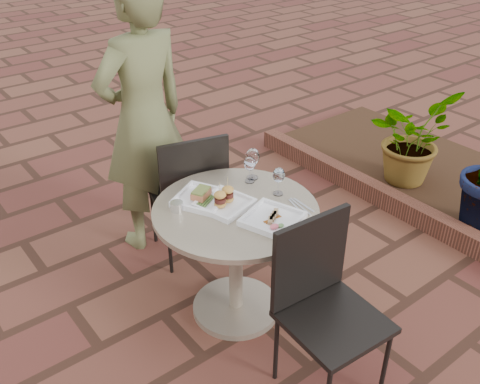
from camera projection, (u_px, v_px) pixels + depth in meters
ground at (261, 323)px, 3.14m from camera, size 60.00×60.00×0.00m
cafe_table at (236, 245)px, 3.00m from camera, size 0.90×0.90×0.73m
chair_far at (190, 188)px, 3.40m from camera, size 0.54×0.54×0.93m
chair_near at (322, 295)px, 2.55m from camera, size 0.47×0.47×0.93m
diner at (144, 119)px, 3.43m from camera, size 0.72×0.52×1.83m
plate_salmon at (201, 197)px, 2.92m from camera, size 0.35×0.35×0.07m
plate_sliders at (224, 201)px, 2.87m from camera, size 0.32×0.32×0.17m
plate_tuna at (272, 219)px, 2.75m from camera, size 0.34×0.34×0.03m
wine_glass_right at (279, 176)px, 2.94m from camera, size 0.07×0.07×0.16m
wine_glass_mid at (250, 164)px, 3.06m from camera, size 0.07×0.07×0.16m
wine_glass_far at (253, 157)px, 3.08m from camera, size 0.08×0.08×0.19m
steel_ramekin at (177, 206)px, 2.84m from camera, size 0.07×0.07×0.05m
cutlery_set at (300, 207)px, 2.88m from camera, size 0.11×0.21×0.00m
planter_curb at (395, 202)px, 4.15m from camera, size 0.12×3.00×0.15m
mulch_bed at (446, 180)px, 4.54m from camera, size 1.30×3.00×0.06m
potted_plant_a at (411, 137)px, 4.31m from camera, size 0.79×0.72×0.76m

